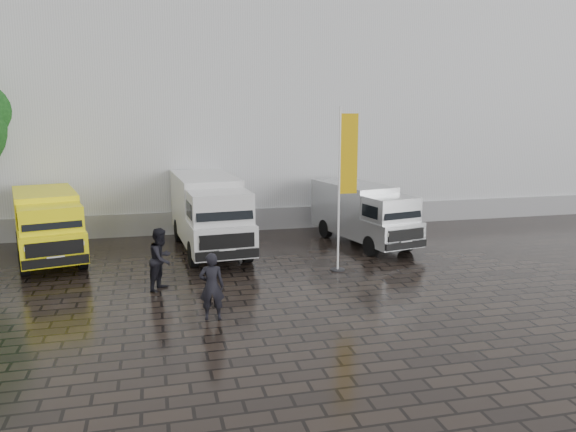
% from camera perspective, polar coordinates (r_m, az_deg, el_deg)
% --- Properties ---
extents(ground, '(120.00, 120.00, 0.00)m').
position_cam_1_polar(ground, '(18.33, 2.10, -6.55)').
color(ground, black).
rests_on(ground, ground).
extents(exhibition_hall, '(44.00, 16.00, 12.00)m').
position_cam_1_polar(exhibition_hall, '(33.52, -2.00, 11.76)').
color(exhibition_hall, silver).
rests_on(exhibition_hall, ground).
extents(hall_plinth, '(44.00, 0.15, 1.00)m').
position_cam_1_polar(hall_plinth, '(26.16, 1.63, -0.11)').
color(hall_plinth, gray).
rests_on(hall_plinth, ground).
extents(van_yellow, '(3.26, 5.72, 2.49)m').
position_cam_1_polar(van_yellow, '(22.16, -23.20, -1.05)').
color(van_yellow, '#FFF10D').
rests_on(van_yellow, ground).
extents(van_white, '(2.69, 6.76, 2.86)m').
position_cam_1_polar(van_white, '(22.00, -7.98, 0.15)').
color(van_white, silver).
rests_on(van_white, ground).
extents(van_silver, '(3.01, 5.84, 2.41)m').
position_cam_1_polar(van_silver, '(23.11, 7.69, 0.11)').
color(van_silver, '#A4A7A9').
rests_on(van_silver, ground).
extents(flagpole, '(0.88, 0.50, 5.55)m').
position_cam_1_polar(flagpole, '(18.93, 5.76, 3.70)').
color(flagpole, black).
rests_on(flagpole, ground).
extents(wheelie_bin, '(0.73, 0.73, 0.97)m').
position_cam_1_polar(wheelie_bin, '(27.46, 11.90, 0.15)').
color(wheelie_bin, black).
rests_on(wheelie_bin, ground).
extents(person_front, '(0.71, 0.51, 1.81)m').
position_cam_1_polar(person_front, '(14.94, -7.76, -7.09)').
color(person_front, black).
rests_on(person_front, ground).
extents(person_tent, '(1.11, 1.18, 1.93)m').
position_cam_1_polar(person_tent, '(17.62, -12.76, -4.28)').
color(person_tent, black).
rests_on(person_tent, ground).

